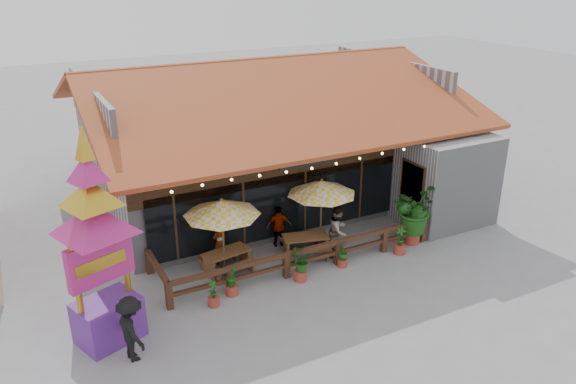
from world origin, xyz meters
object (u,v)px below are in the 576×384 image
picnic_table_left (227,258)px  tropical_plant (414,210)px  umbrella_left (222,208)px  thai_sign_tower (95,225)px  picnic_table_right (306,242)px  pedestrian (131,329)px  umbrella_right (322,188)px

picnic_table_left → tropical_plant: size_ratio=0.77×
umbrella_left → thai_sign_tower: size_ratio=0.50×
picnic_table_right → pedestrian: size_ratio=1.03×
umbrella_right → pedestrian: bearing=-156.9°
picnic_table_right → pedestrian: bearing=-156.9°
umbrella_right → thai_sign_tower: size_ratio=0.45×
picnic_table_right → tropical_plant: 4.23m
umbrella_left → picnic_table_right: (3.03, -0.23, -1.86)m
picnic_table_left → pedestrian: pedestrian is taller
pedestrian → picnic_table_left: bearing=-61.6°
umbrella_right → picnic_table_right: bearing=-156.7°
umbrella_left → thai_sign_tower: bearing=-154.7°
picnic_table_right → tropical_plant: tropical_plant is taller
umbrella_left → umbrella_right: umbrella_left is taller
umbrella_right → picnic_table_left: 4.19m
picnic_table_left → thai_sign_tower: bearing=-155.1°
umbrella_right → picnic_table_left: size_ratio=1.70×
umbrella_right → picnic_table_right: (-0.84, -0.36, -1.82)m
thai_sign_tower → picnic_table_left: bearing=24.9°
picnic_table_left → picnic_table_right: size_ratio=0.93×
umbrella_left → picnic_table_left: umbrella_left is taller
umbrella_left → thai_sign_tower: 4.78m
umbrella_left → tropical_plant: (7.07, -1.19, -1.06)m
pedestrian → picnic_table_right: bearing=-77.4°
umbrella_right → thai_sign_tower: bearing=-165.3°
umbrella_left → picnic_table_left: 1.88m
picnic_table_right → pedestrian: 7.44m
umbrella_right → umbrella_left: bearing=-178.0°
tropical_plant → pedestrian: size_ratio=1.25×
umbrella_right → tropical_plant: umbrella_right is taller
thai_sign_tower → tropical_plant: bearing=4.0°
thai_sign_tower → umbrella_left: bearing=25.3°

